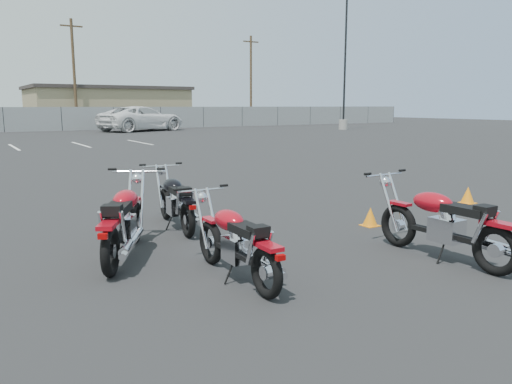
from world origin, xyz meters
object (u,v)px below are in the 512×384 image
motorcycle_rear_red (444,224)px  motorcycle_front_red (124,222)px  motorcycle_second_black (176,201)px  motorcycle_third_red (237,243)px  white_van (142,111)px

motorcycle_rear_red → motorcycle_front_red: bearing=147.2°
motorcycle_rear_red → motorcycle_second_black: bearing=123.5°
motorcycle_front_red → motorcycle_rear_red: bearing=-32.8°
motorcycle_third_red → white_van: bearing=72.6°
motorcycle_front_red → motorcycle_second_black: size_ratio=1.05×
motorcycle_second_black → motorcycle_front_red: bearing=-136.3°
motorcycle_front_red → motorcycle_second_black: (1.18, 1.13, -0.04)m
motorcycle_second_black → white_van: bearing=71.9°
motorcycle_front_red → motorcycle_third_red: motorcycle_front_red is taller
motorcycle_third_red → motorcycle_front_red: bearing=119.4°
motorcycle_second_black → motorcycle_third_red: (-0.37, -2.58, -0.00)m
motorcycle_front_red → motorcycle_rear_red: size_ratio=0.96×
motorcycle_front_red → white_van: white_van is taller
motorcycle_second_black → white_van: 31.35m
motorcycle_second_black → motorcycle_rear_red: bearing=-56.5°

